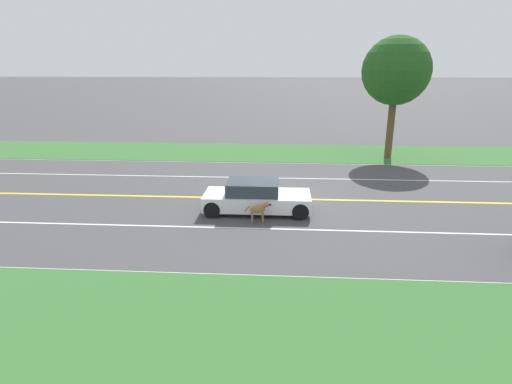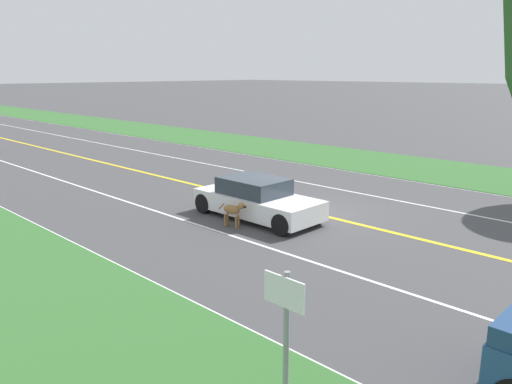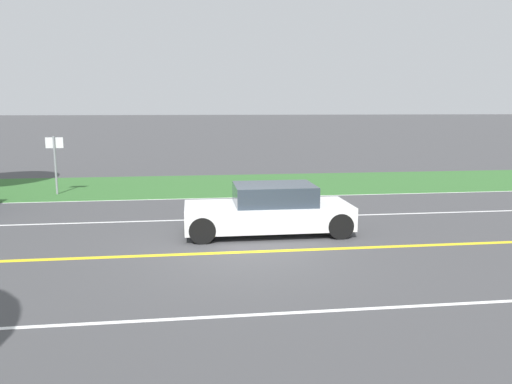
# 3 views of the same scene
# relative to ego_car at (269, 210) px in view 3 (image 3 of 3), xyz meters

# --- Properties ---
(ground_plane) EXTENTS (400.00, 400.00, 0.00)m
(ground_plane) POSITION_rel_ego_car_xyz_m (-1.68, 0.90, -0.61)
(ground_plane) COLOR #424244
(centre_divider_line) EXTENTS (0.18, 160.00, 0.01)m
(centre_divider_line) POSITION_rel_ego_car_xyz_m (-1.68, 0.90, -0.61)
(centre_divider_line) COLOR yellow
(centre_divider_line) RESTS_ON ground
(lane_edge_line_right) EXTENTS (0.14, 160.00, 0.01)m
(lane_edge_line_right) POSITION_rel_ego_car_xyz_m (5.32, 0.90, -0.61)
(lane_edge_line_right) COLOR white
(lane_edge_line_right) RESTS_ON ground
(lane_dash_same_dir) EXTENTS (0.10, 160.00, 0.01)m
(lane_dash_same_dir) POSITION_rel_ego_car_xyz_m (1.82, 0.90, -0.61)
(lane_dash_same_dir) COLOR white
(lane_dash_same_dir) RESTS_ON ground
(lane_dash_oncoming) EXTENTS (0.10, 160.00, 0.01)m
(lane_dash_oncoming) POSITION_rel_ego_car_xyz_m (-5.18, 0.90, -0.61)
(lane_dash_oncoming) COLOR white
(lane_dash_oncoming) RESTS_ON ground
(grass_verge_right) EXTENTS (6.00, 160.00, 0.03)m
(grass_verge_right) POSITION_rel_ego_car_xyz_m (8.32, 0.90, -0.60)
(grass_verge_right) COLOR #33662D
(grass_verge_right) RESTS_ON ground
(ego_car) EXTENTS (1.82, 4.32, 1.30)m
(ego_car) POSITION_rel_ego_car_xyz_m (0.00, 0.00, 0.00)
(ego_car) COLOR white
(ego_car) RESTS_ON ground
(dog) EXTENTS (0.33, 1.02, 0.83)m
(dog) POSITION_rel_ego_car_xyz_m (1.21, 0.20, -0.07)
(dog) COLOR olive
(dog) RESTS_ON ground
(street_sign) EXTENTS (0.11, 0.64, 2.22)m
(street_sign) POSITION_rel_ego_car_xyz_m (6.80, 7.07, 0.80)
(street_sign) COLOR gray
(street_sign) RESTS_ON ground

